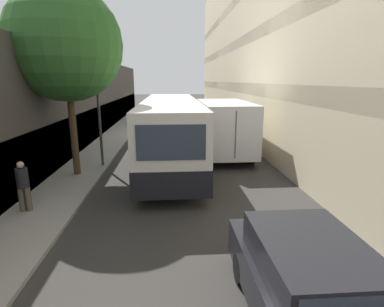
{
  "coord_description": "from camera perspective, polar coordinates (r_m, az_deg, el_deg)",
  "views": [
    {
      "loc": [
        -0.65,
        1.4,
        4.02
      ],
      "look_at": [
        0.05,
        11.2,
        1.6
      ],
      "focal_mm": 28.0,
      "sensor_mm": 36.0,
      "label": 1
    }
  ],
  "objects": [
    {
      "name": "building_right_apartment",
      "position": [
        15.17,
        21.44,
        24.08
      ],
      "size": [
        2.4,
        60.0,
        13.95
      ],
      "color": "beige",
      "rests_on": "ground_plane"
    },
    {
      "name": "panel_van",
      "position": [
        28.27,
        -7.72,
        7.73
      ],
      "size": [
        1.9,
        4.63,
        1.93
      ],
      "color": "navy",
      "rests_on": "ground_plane"
    },
    {
      "name": "street_tree_left",
      "position": [
        13.26,
        -23.0,
        18.55
      ],
      "size": [
        4.41,
        4.41,
        7.45
      ],
      "color": "#4C3823",
      "rests_on": "sidewalk_left"
    },
    {
      "name": "ground_plane",
      "position": [
        14.2,
        -1.27,
        -2.61
      ],
      "size": [
        150.0,
        150.0,
        0.0
      ],
      "primitive_type": "plane",
      "color": "#33302D"
    },
    {
      "name": "box_truck",
      "position": [
        16.83,
        5.7,
        5.43
      ],
      "size": [
        2.43,
        7.59,
        2.91
      ],
      "color": "silver",
      "rests_on": "ground_plane"
    },
    {
      "name": "sidewalk_left",
      "position": [
        14.73,
        -19.8,
        -2.61
      ],
      "size": [
        2.09,
        60.0,
        0.12
      ],
      "color": "#9E998E",
      "rests_on": "ground_plane"
    },
    {
      "name": "bus",
      "position": [
        14.79,
        -4.05,
        4.54
      ],
      "size": [
        2.55,
        11.96,
        3.1
      ],
      "color": "silver",
      "rests_on": "ground_plane"
    },
    {
      "name": "street_lamp",
      "position": [
        14.27,
        -18.11,
        18.45
      ],
      "size": [
        0.36,
        0.8,
        7.65
      ],
      "color": "#38383D",
      "rests_on": "sidewalk_left"
    },
    {
      "name": "building_left_shopfront",
      "position": [
        15.02,
        -28.52,
        6.39
      ],
      "size": [
        2.4,
        60.0,
        5.52
      ],
      "color": "#423D38",
      "rests_on": "ground_plane"
    },
    {
      "name": "pedestrian",
      "position": [
        10.37,
        -29.5,
        -5.19
      ],
      "size": [
        0.36,
        0.35,
        1.56
      ],
      "color": "brown",
      "rests_on": "sidewalk_left"
    },
    {
      "name": "car_hatchback",
      "position": [
        5.6,
        21.6,
        -22.63
      ],
      "size": [
        1.86,
        4.26,
        1.56
      ],
      "color": "black",
      "rests_on": "ground_plane"
    }
  ]
}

